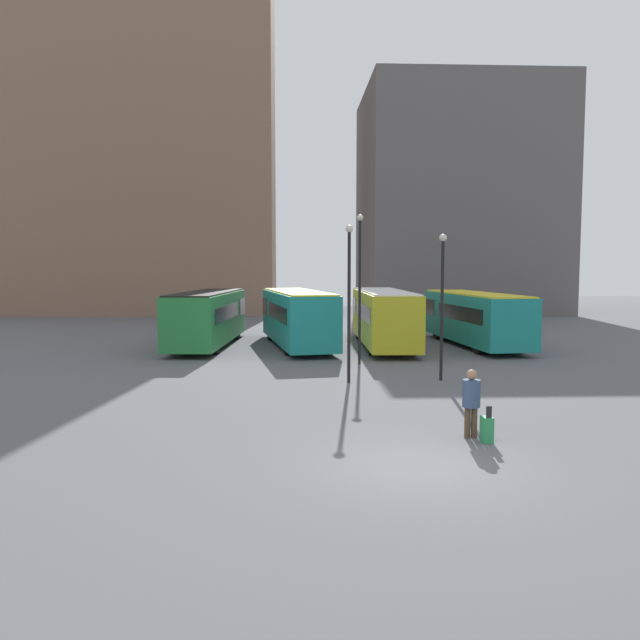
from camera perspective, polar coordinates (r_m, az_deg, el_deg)
ground_plane at (r=13.95m, az=8.93°, el=-13.06°), size 160.00×160.00×0.00m
building_block_left at (r=65.44m, az=-17.35°, el=16.82°), size 28.35×13.34×36.31m
building_block_right at (r=64.34m, az=12.27°, el=10.45°), size 18.13×16.07×21.50m
bus_0 at (r=34.66m, az=-10.19°, el=0.34°), size 3.23×10.89×2.98m
bus_1 at (r=33.95m, az=-2.13°, el=0.35°), size 4.19×10.98×3.02m
bus_2 at (r=34.08m, az=5.80°, el=0.38°), size 2.63×11.13×3.05m
bus_3 at (r=35.29m, az=13.91°, el=0.29°), size 3.35×10.65×2.91m
traveler at (r=16.16m, az=13.67°, el=-6.89°), size 0.47×0.47×1.73m
suitcase at (r=15.98m, az=15.01°, el=-9.63°), size 0.26×0.35×0.93m
lamp_post_0 at (r=22.96m, az=2.67°, el=2.67°), size 0.28×0.28×5.83m
lamp_post_1 at (r=27.49m, az=3.65°, el=3.83°), size 0.28×0.28×6.59m
lamp_post_2 at (r=23.89m, az=11.11°, el=2.29°), size 0.28×0.28×5.53m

